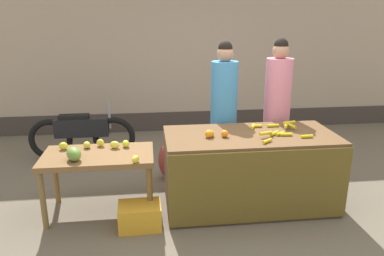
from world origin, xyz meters
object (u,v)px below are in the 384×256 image
(produce_crate, at_px, (140,216))
(produce_sack, at_px, (172,161))
(vendor_woman_pink_shirt, at_px, (277,110))
(parked_motorcycle, at_px, (82,134))
(vendor_woman_blue_shirt, at_px, (224,113))

(produce_crate, bearing_deg, produce_sack, 70.21)
(vendor_woman_pink_shirt, distance_m, produce_crate, 2.25)
(parked_motorcycle, height_order, produce_sack, parked_motorcycle)
(parked_motorcycle, bearing_deg, produce_crate, -66.67)
(parked_motorcycle, bearing_deg, vendor_woman_blue_shirt, -26.62)
(parked_motorcycle, bearing_deg, produce_sack, -35.38)
(vendor_woman_pink_shirt, bearing_deg, produce_crate, -149.32)
(produce_sack, bearing_deg, parked_motorcycle, 144.62)
(vendor_woman_pink_shirt, bearing_deg, produce_sack, 176.81)
(vendor_woman_pink_shirt, relative_size, parked_motorcycle, 1.17)
(vendor_woman_blue_shirt, height_order, vendor_woman_pink_shirt, vendor_woman_pink_shirt)
(parked_motorcycle, xyz_separation_m, produce_sack, (1.31, -0.93, -0.13))
(produce_sack, bearing_deg, produce_crate, -109.79)
(vendor_woman_blue_shirt, height_order, produce_crate, vendor_woman_blue_shirt)
(produce_crate, bearing_deg, parked_motorcycle, 113.33)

